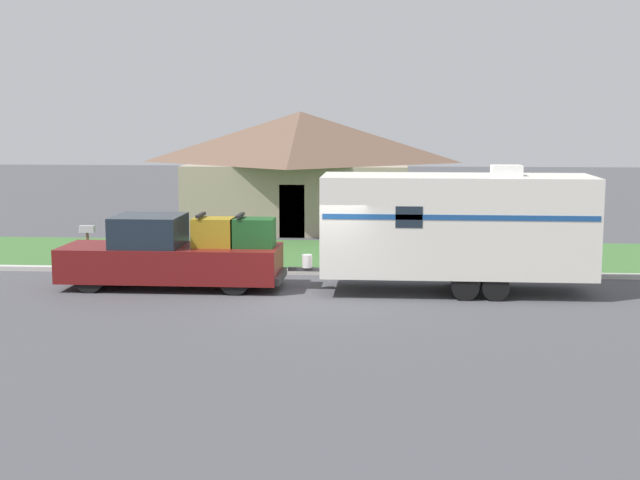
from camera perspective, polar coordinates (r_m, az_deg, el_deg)
name	(u,v)px	position (r m, az deg, el deg)	size (l,w,h in m)	color
ground_plane	(318,300)	(23.43, -0.12, -3.87)	(120.00, 120.00, 0.00)	#47474C
curb_strip	(328,272)	(27.09, 0.52, -2.08)	(80.00, 0.30, 0.14)	beige
lawn_strip	(335,255)	(30.69, 0.99, -0.98)	(80.00, 7.00, 0.03)	#3D6B33
house_across_street	(301,167)	(38.28, -1.25, 4.67)	(9.73, 7.59, 4.94)	gray
pickup_truck	(173,255)	(25.26, -9.37, -0.94)	(6.21, 2.07, 2.10)	black
travel_trailer	(456,225)	(24.47, 8.73, 0.96)	(8.25, 2.48, 3.48)	black
mailbox	(87,235)	(29.28, -14.67, 0.30)	(0.48, 0.20, 1.32)	brown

